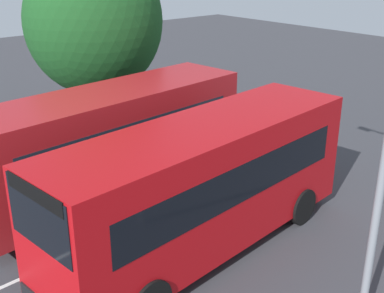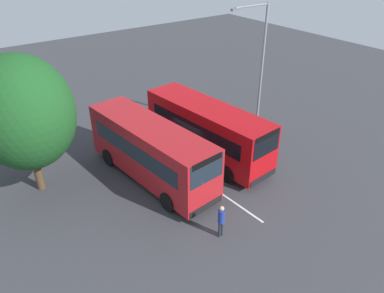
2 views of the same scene
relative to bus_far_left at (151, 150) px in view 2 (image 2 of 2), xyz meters
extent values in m
plane|color=#38383D|center=(-0.54, 2.07, -1.91)|extent=(70.01, 70.01, 0.00)
cube|color=#AD191E|center=(-0.03, 0.00, 0.02)|extent=(9.33, 3.29, 3.09)
cube|color=#19232D|center=(4.48, 0.43, 0.85)|extent=(0.32, 2.13, 1.30)
cube|color=#19232D|center=(-0.14, 1.17, 0.39)|extent=(7.65, 0.82, 0.99)
cube|color=#19232D|center=(0.08, -1.18, 0.39)|extent=(7.65, 0.82, 0.99)
cube|color=black|center=(4.50, 0.44, 1.38)|extent=(0.29, 1.93, 0.32)
cube|color=black|center=(4.51, 0.44, -1.31)|extent=(0.31, 2.22, 0.36)
cylinder|color=black|center=(2.77, 1.42, -1.37)|extent=(1.10, 0.38, 1.07)
cylinder|color=black|center=(2.99, -0.86, -1.37)|extent=(1.10, 0.38, 1.07)
cylinder|color=black|center=(-3.05, 0.86, -1.37)|extent=(1.10, 0.38, 1.07)
cylinder|color=black|center=(-2.83, -1.43, -1.37)|extent=(1.10, 0.38, 1.07)
cube|color=#B70C11|center=(-0.14, 4.15, 0.02)|extent=(9.33, 3.29, 3.09)
cube|color=black|center=(4.37, 4.59, 0.85)|extent=(0.32, 2.13, 1.30)
cube|color=black|center=(-0.25, 5.33, 0.39)|extent=(7.65, 0.82, 0.99)
cube|color=black|center=(-0.02, 2.98, 0.39)|extent=(7.65, 0.82, 0.99)
cube|color=black|center=(4.39, 4.59, 1.38)|extent=(0.29, 1.93, 0.32)
cube|color=black|center=(4.40, 4.59, -1.31)|extent=(0.31, 2.22, 0.36)
cylinder|color=black|center=(2.66, 5.58, -1.37)|extent=(1.10, 0.38, 1.07)
cylinder|color=black|center=(2.89, 3.29, -1.37)|extent=(1.10, 0.38, 1.07)
cylinder|color=black|center=(-3.16, 5.01, -1.37)|extent=(1.10, 0.38, 1.07)
cylinder|color=black|center=(-2.94, 2.73, -1.37)|extent=(1.10, 0.38, 1.07)
cylinder|color=#232833|center=(6.08, 0.03, -1.47)|extent=(0.13, 0.13, 0.87)
cylinder|color=#232833|center=(6.08, 0.19, -1.47)|extent=(0.13, 0.13, 0.87)
cylinder|color=navy|center=(6.08, 0.11, -0.70)|extent=(0.33, 0.33, 0.69)
sphere|color=tan|center=(6.08, 0.11, -0.24)|extent=(0.23, 0.23, 0.23)
cylinder|color=gray|center=(-0.29, 8.73, 2.59)|extent=(0.16, 0.16, 8.98)
cylinder|color=gray|center=(-0.34, 7.47, 6.98)|extent=(0.19, 2.52, 0.10)
cube|color=slate|center=(-0.38, 6.22, 6.90)|extent=(0.22, 0.57, 0.14)
cylinder|color=#4C3823|center=(-2.88, -5.61, -0.62)|extent=(0.44, 0.44, 2.57)
ellipsoid|color=#194C1E|center=(-2.88, -5.61, 2.80)|extent=(5.71, 5.14, 6.00)
cube|color=silver|center=(-0.54, 2.07, -1.90)|extent=(14.36, 0.88, 0.01)
camera|label=1|loc=(7.53, 12.67, 5.53)|focal=46.85mm
camera|label=2|loc=(16.00, -8.86, 10.74)|focal=34.87mm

